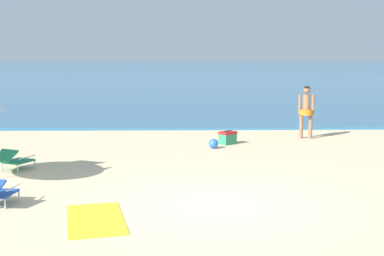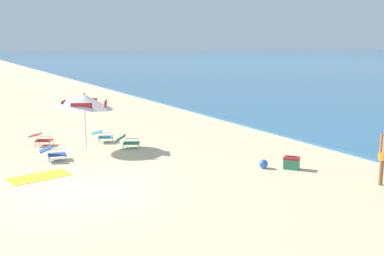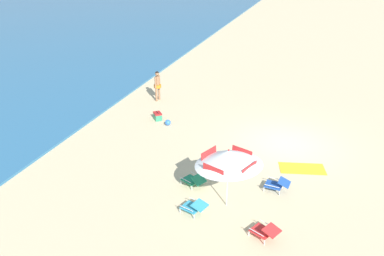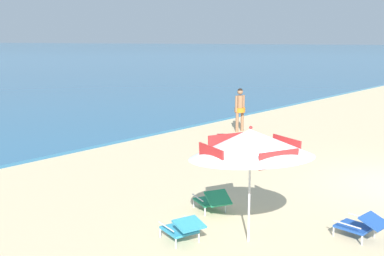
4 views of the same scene
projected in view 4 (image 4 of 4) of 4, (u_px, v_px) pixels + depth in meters
The scene contains 7 objects.
beach_umbrella_striped_main at pixel (250, 143), 8.45m from camera, with size 2.79×2.81×2.20m.
lounge_chair_under_umbrella at pixel (361, 225), 8.85m from camera, with size 0.64×0.93×0.51m.
lounge_chair_beside_umbrella at pixel (212, 200), 10.24m from camera, with size 0.87×1.03×0.52m.
lounge_chair_spare_folded at pixel (183, 228), 8.71m from camera, with size 0.77×0.97×0.49m.
person_standing_near_shore at pixel (240, 107), 19.25m from camera, with size 0.52×0.43×1.76m.
cooler_box at pixel (222, 141), 16.66m from camera, with size 0.60×0.58×0.43m.
beach_ball at pixel (232, 148), 15.81m from camera, with size 0.29×0.29×0.29m, color blue.
Camera 4 is at (-12.47, -2.94, 3.64)m, focal length 44.67 mm.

